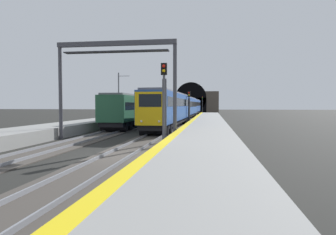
% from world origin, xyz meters
% --- Properties ---
extents(ground_plane, '(320.00, 320.00, 0.00)m').
position_xyz_m(ground_plane, '(0.00, 0.00, 0.00)').
color(ground_plane, black).
extents(platform_right, '(112.00, 4.01, 0.91)m').
position_xyz_m(platform_right, '(0.00, -4.29, 0.46)').
color(platform_right, gray).
rests_on(platform_right, ground_plane).
extents(platform_right_edge_strip, '(112.00, 0.50, 0.01)m').
position_xyz_m(platform_right_edge_strip, '(0.00, -2.54, 0.91)').
color(platform_right_edge_strip, yellow).
rests_on(platform_right_edge_strip, platform_right).
extents(track_main_line, '(160.00, 2.85, 0.21)m').
position_xyz_m(track_main_line, '(0.00, 0.00, 0.04)').
color(track_main_line, '#423D38').
rests_on(track_main_line, ground_plane).
extents(track_adjacent_line, '(160.00, 2.95, 0.21)m').
position_xyz_m(track_adjacent_line, '(0.00, 4.88, 0.04)').
color(track_adjacent_line, '#423D38').
rests_on(track_adjacent_line, ground_plane).
extents(train_main_approaching, '(63.11, 3.15, 4.17)m').
position_xyz_m(train_main_approaching, '(40.43, 0.00, 2.39)').
color(train_main_approaching, '#264C99').
rests_on(train_main_approaching, ground_plane).
extents(train_adjacent_platform, '(42.53, 2.99, 4.79)m').
position_xyz_m(train_adjacent_platform, '(33.46, 4.88, 2.23)').
color(train_adjacent_platform, '#235638').
rests_on(train_adjacent_platform, ground_plane).
extents(railway_signal_near, '(0.39, 0.38, 5.39)m').
position_xyz_m(railway_signal_near, '(3.82, -1.76, 3.14)').
color(railway_signal_near, '#4C4C54').
rests_on(railway_signal_near, ground_plane).
extents(railway_signal_mid, '(0.39, 0.38, 4.55)m').
position_xyz_m(railway_signal_mid, '(25.15, -1.76, 2.70)').
color(railway_signal_mid, '#38383D').
rests_on(railway_signal_mid, ground_plane).
extents(railway_signal_far, '(0.39, 0.38, 5.63)m').
position_xyz_m(railway_signal_far, '(85.09, -1.76, 3.39)').
color(railway_signal_far, '#38383D').
rests_on(railway_signal_far, ground_plane).
extents(overhead_signal_gantry, '(0.70, 9.34, 7.55)m').
position_xyz_m(overhead_signal_gantry, '(6.87, 2.44, 5.73)').
color(overhead_signal_gantry, '#3F3F47').
rests_on(overhead_signal_gantry, ground_plane).
extents(tunnel_portal, '(2.30, 19.48, 10.91)m').
position_xyz_m(tunnel_portal, '(90.76, 2.44, 3.78)').
color(tunnel_portal, '#51473D').
rests_on(tunnel_portal, ground_plane).
extents(catenary_mast_far, '(0.22, 2.15, 8.42)m').
position_xyz_m(catenary_mast_far, '(36.08, 11.55, 4.32)').
color(catenary_mast_far, '#595B60').
rests_on(catenary_mast_far, ground_plane).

